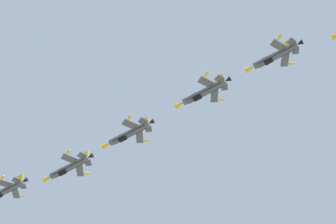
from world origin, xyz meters
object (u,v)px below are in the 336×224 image
object	(u,v)px
fighter_jet_left_wing	(68,168)
fighter_jet_left_outer	(203,92)
fighter_jet_right_wing	(128,134)
fighter_jet_lead	(4,191)
fighter_jet_right_outer	(274,56)

from	to	relation	value
fighter_jet_left_wing	fighter_jet_left_outer	size ratio (longest dim) A/B	1.00
fighter_jet_right_wing	fighter_jet_lead	bearing A→B (deg)	91.32
fighter_jet_left_outer	fighter_jet_right_outer	world-z (taller)	fighter_jet_right_outer
fighter_jet_right_wing	fighter_jet_right_outer	xyz separation A→B (m)	(42.59, -8.82, 0.18)
fighter_jet_right_wing	fighter_jet_right_outer	world-z (taller)	fighter_jet_right_outer
fighter_jet_left_wing	fighter_jet_lead	bearing A→B (deg)	94.20
fighter_jet_left_wing	fighter_jet_right_outer	distance (m)	62.90
fighter_jet_right_wing	fighter_jet_left_outer	xyz separation A→B (m)	(22.72, -6.22, -2.89)
fighter_jet_lead	fighter_jet_right_wing	bearing A→B (deg)	-88.68
fighter_jet_right_wing	fighter_jet_right_outer	bearing A→B (deg)	-91.10
fighter_jet_lead	fighter_jet_right_outer	distance (m)	84.08
fighter_jet_right_wing	fighter_jet_left_outer	bearing A→B (deg)	-94.70
fighter_jet_left_wing	fighter_jet_right_wing	distance (m)	19.42
fighter_jet_lead	fighter_jet_right_outer	bearing A→B (deg)	-89.93
fighter_jet_lead	fighter_jet_right_wing	distance (m)	40.63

